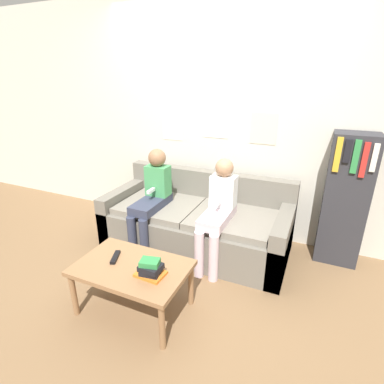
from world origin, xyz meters
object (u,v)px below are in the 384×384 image
at_px(tv_remote, 115,257).
at_px(couch, 197,223).
at_px(person_right, 218,209).
at_px(bookshelf, 345,200).
at_px(person_left, 152,195).
at_px(coffee_table, 132,271).

bearing_deg(tv_remote, couch, 54.80).
distance_m(person_right, tv_remote, 1.04).
bearing_deg(bookshelf, couch, -166.39).
relative_size(person_left, person_right, 1.02).
bearing_deg(person_right, person_left, 179.58).
distance_m(person_left, tv_remote, 0.90).
bearing_deg(tv_remote, coffee_table, -32.08).
height_order(person_left, tv_remote, person_left).
bearing_deg(coffee_table, person_right, 67.05).
xyz_separation_m(coffee_table, bookshelf, (1.47, 1.43, 0.29)).
distance_m(coffee_table, person_left, 0.99).
distance_m(couch, person_right, 0.48).
height_order(coffee_table, person_left, person_left).
bearing_deg(couch, person_left, -154.96).
relative_size(person_right, bookshelf, 0.80).
xyz_separation_m(coffee_table, person_left, (-0.35, 0.90, 0.24)).
xyz_separation_m(tv_remote, bookshelf, (1.64, 1.40, 0.23)).
relative_size(coffee_table, person_right, 0.83).
bearing_deg(person_left, bookshelf, 16.43).
bearing_deg(couch, person_right, -34.01).
xyz_separation_m(couch, bookshelf, (1.39, 0.34, 0.38)).
height_order(person_left, bookshelf, bookshelf).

